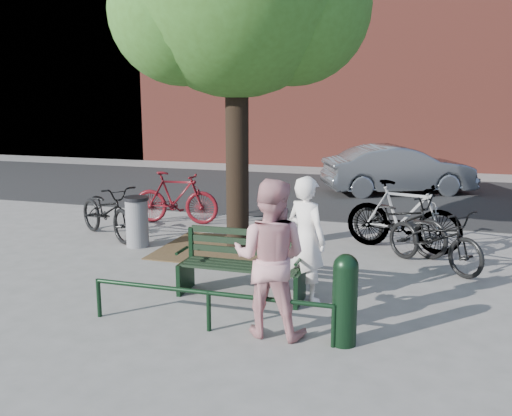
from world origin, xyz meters
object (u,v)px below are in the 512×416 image
(person_right, at_px, (270,258))
(bollard, at_px, (345,297))
(park_bench, at_px, (243,262))
(parked_car, at_px, (399,170))
(bicycle_c, at_px, (399,221))
(litter_bin, at_px, (137,221))
(person_left, at_px, (306,239))

(person_right, distance_m, bollard, 0.96)
(park_bench, height_order, parked_car, parked_car)
(bicycle_c, bearing_deg, park_bench, -178.52)
(bicycle_c, bearing_deg, litter_bin, 138.01)
(bicycle_c, relative_size, parked_car, 0.50)
(person_left, bearing_deg, park_bench, 35.05)
(person_left, relative_size, litter_bin, 1.86)
(park_bench, bearing_deg, person_right, -57.65)
(bicycle_c, bearing_deg, person_left, -165.45)
(person_left, height_order, litter_bin, person_left)
(person_left, bearing_deg, person_right, 112.31)
(bollard, relative_size, bicycle_c, 0.52)
(bollard, relative_size, parked_car, 0.26)
(park_bench, bearing_deg, parked_car, 79.97)
(person_left, height_order, parked_car, person_left)
(park_bench, height_order, bollard, bollard)
(person_left, distance_m, parked_car, 8.94)
(person_right, height_order, bicycle_c, person_right)
(bicycle_c, distance_m, parked_car, 5.98)
(bollard, distance_m, litter_bin, 5.26)
(litter_bin, relative_size, bicycle_c, 0.45)
(parked_car, bearing_deg, litter_bin, 124.55)
(bicycle_c, xyz_separation_m, parked_car, (-0.36, 5.96, 0.14))
(bollard, height_order, parked_car, parked_car)
(person_left, xyz_separation_m, bollard, (0.71, -1.24, -0.29))
(person_left, xyz_separation_m, parked_car, (0.70, 8.91, -0.19))
(person_left, bearing_deg, bicycle_c, -79.27)
(person_right, xyz_separation_m, bollard, (0.89, -0.04, -0.36))
(bollard, xyz_separation_m, bicycle_c, (0.34, 4.18, -0.03))
(litter_bin, bearing_deg, park_bench, -35.10)
(person_right, bearing_deg, bollard, 178.17)
(person_right, bearing_deg, parked_car, -94.11)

